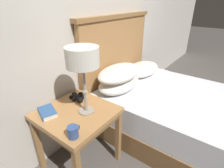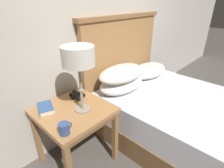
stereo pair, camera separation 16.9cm
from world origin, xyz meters
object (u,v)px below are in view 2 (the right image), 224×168
object	(u,v)px
coffee_mug	(64,128)
book_on_nightstand	(45,108)
nightstand	(74,117)
bed	(176,113)
binoculars_pair	(77,95)
table_lamp	(78,59)

from	to	relation	value
coffee_mug	book_on_nightstand	bearing A→B (deg)	82.42
coffee_mug	nightstand	bearing A→B (deg)	43.93
nightstand	bed	xyz separation A→B (m)	(0.95, -0.52, -0.20)
nightstand	book_on_nightstand	size ratio (longest dim) A/B	2.87
book_on_nightstand	binoculars_pair	bearing A→B (deg)	-4.16
table_lamp	coffee_mug	distance (m)	0.51
book_on_nightstand	table_lamp	bearing A→B (deg)	-46.38
nightstand	table_lamp	size ratio (longest dim) A/B	1.10
book_on_nightstand	coffee_mug	bearing A→B (deg)	-97.58
nightstand	bed	size ratio (longest dim) A/B	0.32
nightstand	binoculars_pair	xyz separation A→B (m)	(0.14, 0.14, 0.10)
nightstand	binoculars_pair	size ratio (longest dim) A/B	3.64
book_on_nightstand	binoculars_pair	world-z (taller)	binoculars_pair
bed	coffee_mug	size ratio (longest dim) A/B	18.00
book_on_nightstand	nightstand	bearing A→B (deg)	-43.62
binoculars_pair	coffee_mug	size ratio (longest dim) A/B	1.60
nightstand	bed	distance (m)	1.11
nightstand	coffee_mug	world-z (taller)	coffee_mug
nightstand	book_on_nightstand	bearing A→B (deg)	136.38
table_lamp	coffee_mug	bearing A→B (deg)	-152.50
coffee_mug	binoculars_pair	bearing A→B (deg)	43.74
binoculars_pair	bed	bearing A→B (deg)	-39.17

